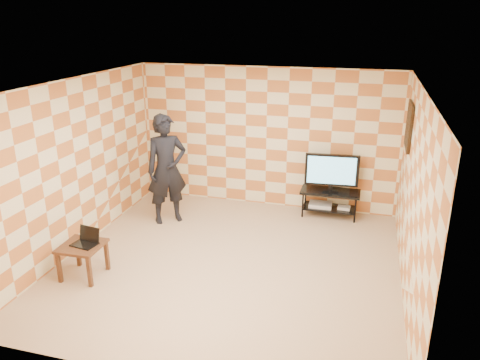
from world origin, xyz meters
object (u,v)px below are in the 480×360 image
tv (332,171)px  person (167,169)px  tv_stand (330,198)px  side_table (82,250)px

tv → person: size_ratio=0.49×
tv_stand → person: person is taller
tv_stand → person: size_ratio=0.55×
side_table → tv: bearing=44.0°
tv_stand → side_table: (-3.22, -3.12, 0.04)m
tv_stand → side_table: same height
tv → side_table: size_ratio=1.66×
person → tv_stand: bearing=-19.0°
tv_stand → tv: size_ratio=1.11×
tv_stand → side_table: bearing=-136.0°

